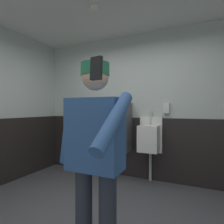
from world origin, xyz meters
TOP-DOWN VIEW (x-y plane):
  - wall_back at (0.00, 1.78)m, footprint 4.62×0.12m
  - wainscot_band_back at (0.00, 1.71)m, footprint 4.02×0.03m
  - downlight_far at (-0.30, 0.60)m, footprint 0.14×0.14m
  - urinal_left at (-0.51, 1.56)m, footprint 0.40×0.34m
  - urinal_middle at (0.24, 1.56)m, footprint 0.40×0.34m
  - privacy_divider_panel at (-0.13, 1.49)m, footprint 0.04×0.40m
  - person at (0.26, -0.35)m, footprint 0.66×0.60m
  - cell_phone at (0.56, -0.86)m, footprint 0.06×0.04m
  - soap_dispenser at (0.51, 1.68)m, footprint 0.10×0.07m

SIDE VIEW (x-z plane):
  - wainscot_band_back at x=0.00m, z-range 0.00..1.12m
  - urinal_left at x=-0.51m, z-range 0.16..1.40m
  - urinal_middle at x=0.24m, z-range 0.16..1.40m
  - privacy_divider_panel at x=-0.13m, z-range 0.50..1.40m
  - person at x=0.26m, z-range 0.14..1.79m
  - soap_dispenser at x=0.51m, z-range 1.21..1.39m
  - wall_back at x=0.00m, z-range 0.00..2.68m
  - cell_phone at x=0.56m, z-range 1.42..1.53m
  - downlight_far at x=-0.30m, z-range 2.65..2.68m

